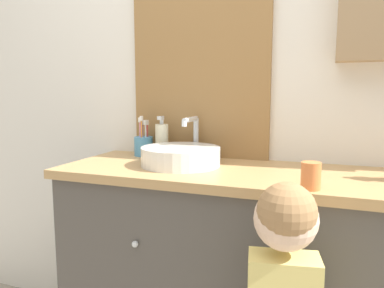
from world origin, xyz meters
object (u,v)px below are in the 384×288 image
object	(u,v)px
toothbrush_holder	(144,145)
soap_dispenser	(162,140)
sink_basin	(181,155)
drinking_cup	(311,176)

from	to	relation	value
toothbrush_holder	soap_dispenser	distance (m)	0.10
sink_basin	drinking_cup	world-z (taller)	sink_basin
drinking_cup	sink_basin	bearing A→B (deg)	157.24
soap_dispenser	drinking_cup	distance (m)	0.76
toothbrush_holder	sink_basin	bearing A→B (deg)	-31.07
drinking_cup	toothbrush_holder	bearing A→B (deg)	154.38
toothbrush_holder	soap_dispenser	world-z (taller)	soap_dispenser
sink_basin	drinking_cup	xyz separation A→B (m)	(0.52, -0.22, 0.00)
sink_basin	drinking_cup	bearing A→B (deg)	-22.76
sink_basin	toothbrush_holder	bearing A→B (deg)	148.93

